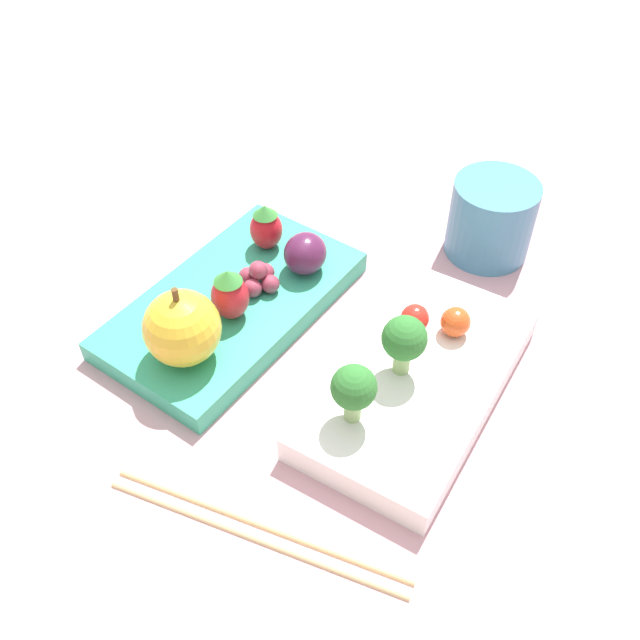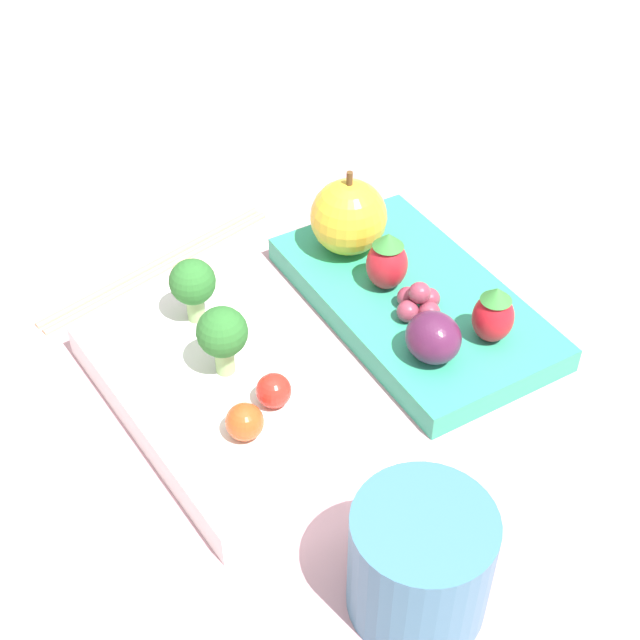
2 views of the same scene
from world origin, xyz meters
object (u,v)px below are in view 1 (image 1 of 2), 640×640
cherry_tomato_1 (455,322)px  strawberry_1 (266,227)px  bento_box_fruit (232,305)px  grape_cluster (259,278)px  strawberry_0 (230,294)px  cherry_tomato_0 (415,318)px  drinking_cup (491,219)px  broccoli_floret_1 (354,389)px  chopsticks_pair (256,529)px  broccoli_floret_0 (404,340)px  apple (182,328)px  plum (305,253)px  bento_box_savoury (418,381)px

cherry_tomato_1 → strawberry_1: bearing=-100.3°
bento_box_fruit → strawberry_1: size_ratio=5.42×
grape_cluster → strawberry_0: bearing=-6.3°
bento_box_fruit → cherry_tomato_1: size_ratio=10.13×
cherry_tomato_0 → drinking_cup: size_ratio=0.30×
bento_box_fruit → broccoli_floret_1: 0.16m
bento_box_fruit → strawberry_0: bearing=33.2°
broccoli_floret_1 → strawberry_1: broccoli_floret_1 is taller
strawberry_0 → chopsticks_pair: (0.15, 0.10, -0.04)m
broccoli_floret_1 → grape_cluster: size_ratio=1.31×
strawberry_1 → cherry_tomato_1: bearing=79.7°
broccoli_floret_0 → drinking_cup: broccoli_floret_0 is taller
broccoli_floret_0 → apple: 0.16m
broccoli_floret_1 → broccoli_floret_0: bearing=165.1°
broccoli_floret_0 → strawberry_1: 0.18m
apple → strawberry_1: size_ratio=1.56×
drinking_cup → cherry_tomato_1: bearing=5.1°
strawberry_0 → drinking_cup: 0.24m
apple → strawberry_1: (-0.14, -0.01, -0.01)m
cherry_tomato_1 → strawberry_0: size_ratio=0.50×
bento_box_fruit → chopsticks_pair: (0.16, 0.12, -0.01)m
broccoli_floret_0 → drinking_cup: bearing=176.6°
cherry_tomato_1 → drinking_cup: (-0.14, -0.01, -0.00)m
broccoli_floret_1 → plum: bearing=-141.7°
cherry_tomato_0 → chopsticks_pair: (0.19, -0.03, -0.03)m
broccoli_floret_1 → apple: (-0.00, -0.14, -0.01)m
broccoli_floret_1 → plum: broccoli_floret_1 is taller
broccoli_floret_1 → strawberry_1: bearing=-134.0°
grape_cluster → chopsticks_pair: size_ratio=0.17×
strawberry_1 → plum: strawberry_1 is taller
broccoli_floret_0 → strawberry_0: (0.00, -0.14, -0.02)m
bento_box_fruit → broccoli_floret_1: size_ratio=4.90×
broccoli_floret_0 → drinking_cup: 0.19m
strawberry_0 → grape_cluster: bearing=173.7°
strawberry_0 → strawberry_1: strawberry_0 is taller
apple → drinking_cup: apple is taller
bento_box_savoury → broccoli_floret_1: broccoli_floret_1 is taller
apple → grape_cluster: apple is taller
plum → grape_cluster: size_ratio=1.05×
strawberry_1 → strawberry_0: bearing=10.4°
broccoli_floret_1 → cherry_tomato_1: broccoli_floret_1 is taller
drinking_cup → chopsticks_pair: 0.34m
broccoli_floret_1 → grape_cluster: bearing=-126.0°
bento_box_savoury → cherry_tomato_0: (-0.04, -0.02, 0.02)m
broccoli_floret_0 → grape_cluster: bearing=-104.5°
cherry_tomato_0 → grape_cluster: (0.01, -0.13, -0.01)m
grape_cluster → chopsticks_pair: 0.21m
broccoli_floret_0 → broccoli_floret_1: (0.05, -0.01, -0.00)m
broccoli_floret_1 → apple: 0.14m
bento_box_fruit → grape_cluster: bearing=142.5°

